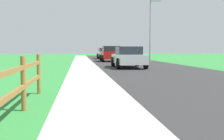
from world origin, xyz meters
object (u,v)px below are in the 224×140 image
object	(u,v)px
parked_car_red	(111,54)
street_lamp	(151,25)
parked_suv_silver	(128,57)
parked_car_white	(105,53)

from	to	relation	value
parked_car_red	street_lamp	size ratio (longest dim) A/B	0.67
parked_car_red	street_lamp	xyz separation A→B (m)	(3.97, -1.29, 2.96)
parked_suv_silver	parked_car_red	xyz separation A→B (m)	(-0.04, 10.58, 0.06)
parked_suv_silver	street_lamp	size ratio (longest dim) A/B	0.74
parked_car_red	street_lamp	world-z (taller)	street_lamp
parked_car_white	parked_car_red	bearing A→B (deg)	-91.24
parked_suv_silver	parked_car_red	bearing A→B (deg)	90.21
parked_car_red	street_lamp	bearing A→B (deg)	-18.05
parked_car_white	street_lamp	bearing A→B (deg)	-69.65
parked_suv_silver	street_lamp	world-z (taller)	street_lamp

